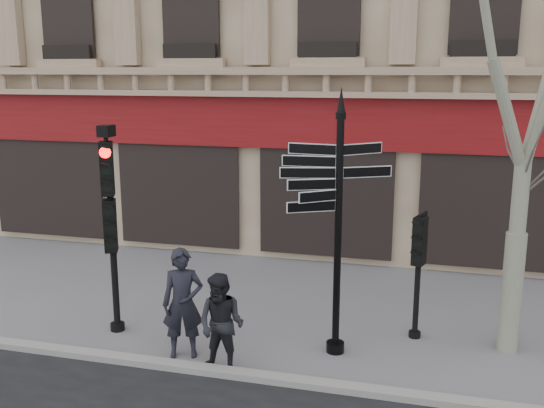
{
  "coord_description": "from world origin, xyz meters",
  "views": [
    {
      "loc": [
        2.5,
        -9.92,
        4.84
      ],
      "look_at": [
        -0.27,
        0.6,
        2.45
      ],
      "focal_mm": 40.0,
      "sensor_mm": 36.0,
      "label": 1
    }
  ],
  "objects": [
    {
      "name": "ground",
      "position": [
        0.0,
        0.0,
        0.0
      ],
      "size": [
        80.0,
        80.0,
        0.0
      ],
      "primitive_type": "plane",
      "color": "slate",
      "rests_on": "ground"
    },
    {
      "name": "kerb",
      "position": [
        0.0,
        -1.4,
        0.06
      ],
      "size": [
        80.0,
        0.25,
        0.12
      ],
      "primitive_type": "cube",
      "color": "gray",
      "rests_on": "ground"
    },
    {
      "name": "fingerpost",
      "position": [
        1.06,
        -0.08,
        3.09
      ],
      "size": [
        2.43,
        2.43,
        4.61
      ],
      "rotation": [
        0.0,
        0.0,
        0.31
      ],
      "color": "black",
      "rests_on": "ground"
    },
    {
      "name": "traffic_signal_main",
      "position": [
        -3.11,
        -0.23,
        2.47
      ],
      "size": [
        0.52,
        0.46,
        3.91
      ],
      "rotation": [
        0.0,
        0.0,
        0.43
      ],
      "color": "black",
      "rests_on": "ground"
    },
    {
      "name": "traffic_signal_secondary",
      "position": [
        2.4,
        0.89,
        1.61
      ],
      "size": [
        0.45,
        0.38,
        2.31
      ],
      "rotation": [
        0.0,
        0.0,
        -0.29
      ],
      "color": "black",
      "rests_on": "ground"
    },
    {
      "name": "plane_tree",
      "position": [
        4.0,
        0.76,
        5.85
      ],
      "size": [
        3.14,
        3.14,
        8.33
      ],
      "color": "gray",
      "rests_on": "ground"
    },
    {
      "name": "pedestrian_a",
      "position": [
        -1.45,
        -0.89,
        0.96
      ],
      "size": [
        0.82,
        0.67,
        1.93
      ],
      "primitive_type": "imported",
      "rotation": [
        0.0,
        0.0,
        0.35
      ],
      "color": "black",
      "rests_on": "ground"
    },
    {
      "name": "pedestrian_b",
      "position": [
        -0.62,
        -1.3,
        0.84
      ],
      "size": [
        0.9,
        0.75,
        1.69
      ],
      "primitive_type": "imported",
      "rotation": [
        0.0,
        0.0,
        -0.14
      ],
      "color": "black",
      "rests_on": "ground"
    }
  ]
}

